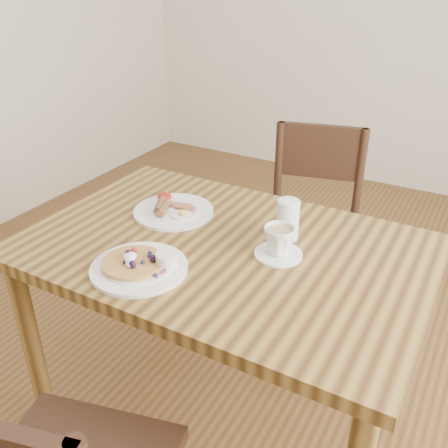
% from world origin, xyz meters
% --- Properties ---
extents(ground, '(5.00, 5.00, 0.00)m').
position_xyz_m(ground, '(0.00, 0.00, 0.00)').
color(ground, '#513517').
rests_on(ground, ground).
extents(dining_table, '(1.20, 0.80, 0.75)m').
position_xyz_m(dining_table, '(0.00, 0.00, 0.65)').
color(dining_table, olive).
rests_on(dining_table, ground).
extents(chair_far, '(0.51, 0.51, 0.88)m').
position_xyz_m(chair_far, '(0.01, 0.76, 0.49)').
color(chair_far, '#311C11').
rests_on(chair_far, ground).
extents(pancake_plate, '(0.27, 0.27, 0.06)m').
position_xyz_m(pancake_plate, '(-0.13, -0.23, 0.76)').
color(pancake_plate, white).
rests_on(pancake_plate, dining_table).
extents(breakfast_plate, '(0.27, 0.27, 0.04)m').
position_xyz_m(breakfast_plate, '(-0.26, 0.10, 0.76)').
color(breakfast_plate, white).
rests_on(breakfast_plate, dining_table).
extents(teacup_saucer, '(0.14, 0.14, 0.09)m').
position_xyz_m(teacup_saucer, '(0.17, 0.02, 0.79)').
color(teacup_saucer, white).
rests_on(teacup_saucer, dining_table).
extents(water_glass, '(0.07, 0.07, 0.13)m').
position_xyz_m(water_glass, '(0.15, 0.13, 0.81)').
color(water_glass, silver).
rests_on(water_glass, dining_table).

